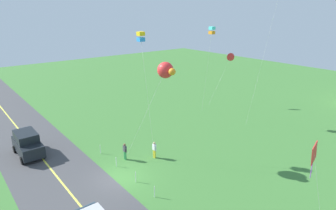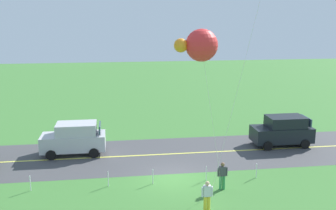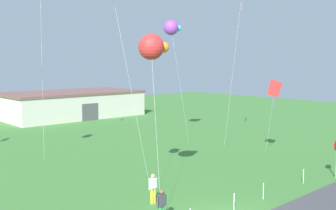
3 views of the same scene
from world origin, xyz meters
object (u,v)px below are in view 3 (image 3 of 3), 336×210
(person_adult_companion, at_px, (162,205))
(kite_pink_drift, at_px, (172,28))
(person_adult_near, at_px, (153,187))
(warehouse_distant, at_px, (71,104))
(kite_blue_mid, at_px, (152,47))
(kite_yellow_high, at_px, (274,90))

(person_adult_companion, xyz_separation_m, kite_pink_drift, (13.95, 14.33, 9.81))
(person_adult_near, xyz_separation_m, kite_pink_drift, (12.52, 12.04, 9.81))
(kite_pink_drift, bearing_deg, warehouse_distant, 86.08)
(person_adult_companion, bearing_deg, kite_blue_mid, 92.70)
(person_adult_companion, bearing_deg, kite_pink_drift, 82.44)
(person_adult_companion, bearing_deg, kite_yellow_high, 50.78)
(kite_blue_mid, bearing_deg, warehouse_distant, 68.11)
(person_adult_near, distance_m, kite_yellow_high, 14.29)
(person_adult_companion, height_order, kite_pink_drift, kite_pink_drift)
(person_adult_companion, xyz_separation_m, kite_yellow_high, (14.91, 3.75, 4.51))
(person_adult_near, relative_size, kite_yellow_high, 0.26)
(warehouse_distant, bearing_deg, person_adult_companion, -113.04)
(kite_yellow_high, bearing_deg, person_adult_near, -173.84)
(person_adult_near, relative_size, warehouse_distant, 0.09)
(person_adult_companion, xyz_separation_m, kite_blue_mid, (2.11, 3.14, 7.41))
(kite_yellow_high, distance_m, kite_pink_drift, 11.88)
(kite_blue_mid, xyz_separation_m, kite_yellow_high, (12.80, 0.62, -2.91))
(kite_yellow_high, relative_size, kite_pink_drift, 0.54)
(kite_pink_drift, distance_m, warehouse_distant, 23.81)
(person_adult_companion, bearing_deg, warehouse_distant, 103.62)
(kite_blue_mid, bearing_deg, kite_yellow_high, 2.76)
(person_adult_companion, xyz_separation_m, warehouse_distant, (15.46, 36.35, 0.89))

